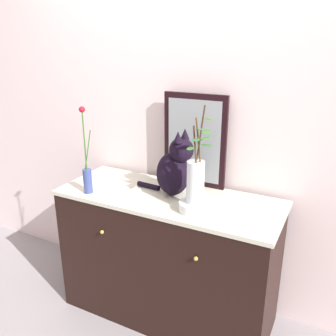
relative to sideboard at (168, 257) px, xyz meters
The scene contains 8 objects.
ground_plane 0.43m from the sideboard, 90.00° to the left, with size 6.00×6.00×0.00m, color gray.
wall_back 0.93m from the sideboard, 90.00° to the left, with size 4.40×0.08×2.60m, color silver.
sideboard is the anchor object (origin of this frame).
mirror_leaning 0.77m from the sideboard, 75.59° to the left, with size 0.42×0.03×0.59m.
cat_sitting 0.61m from the sideboard, 53.04° to the left, with size 0.39×0.21×0.41m.
vase_slim_green 0.75m from the sideboard, 158.91° to the right, with size 0.08×0.05×0.54m.
bowl_porcelain 0.52m from the sideboard, 26.97° to the right, with size 0.18×0.18×0.05m, color silver.
vase_glass_clear 0.67m from the sideboard, 26.85° to the right, with size 0.15×0.20×0.54m.
Camera 1 is at (0.91, -1.77, 1.76)m, focal length 38.31 mm.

